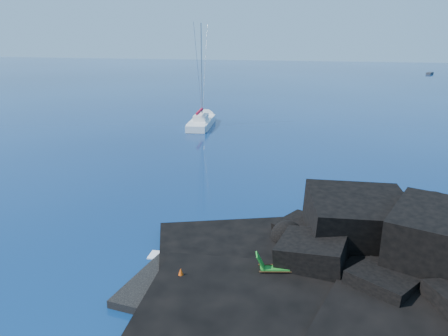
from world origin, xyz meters
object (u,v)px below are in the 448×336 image
Objects in this scene: marker_cone at (181,274)px; distant_boat_a at (430,74)px; sailboat at (202,126)px; deck_chair at (277,264)px; sunbather at (217,278)px.

distant_boat_a is (32.32, 131.11, -0.66)m from marker_cone.
deck_chair is (14.52, -34.35, 0.94)m from sailboat.
sunbather is at bearing -169.06° from deck_chair.
sunbather is at bearing 12.51° from marker_cone.
sunbather is 2.62× the size of marker_cone.
sunbather is 134.32m from distant_boat_a.
deck_chair is at bearing 20.46° from marker_cone.
sailboat is at bearing -93.03° from distant_boat_a.
deck_chair reaches higher than distant_boat_a.
sunbather is at bearing -79.42° from sailboat.
sailboat reaches higher than marker_cone.
sailboat is 37.36m from marker_cone.
sailboat is 37.50m from sunbather.
deck_chair is 132.63m from distant_boat_a.
marker_cone is (10.44, -35.87, 0.66)m from sailboat.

